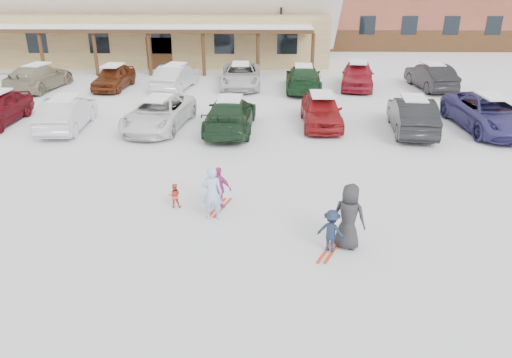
{
  "coord_description": "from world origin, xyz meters",
  "views": [
    {
      "loc": [
        0.6,
        -12.64,
        6.88
      ],
      "look_at": [
        0.3,
        1.0,
        1.0
      ],
      "focal_mm": 35.0,
      "sensor_mm": 36.0,
      "label": 1
    }
  ],
  "objects_px": {
    "child_navy": "(331,231)",
    "parked_car_2": "(159,113)",
    "toddler_red": "(175,196)",
    "parked_car_11": "(303,78)",
    "parked_car_10": "(241,75)",
    "parked_car_13": "(431,76)",
    "bystander_dark": "(349,217)",
    "parked_car_6": "(489,113)",
    "adult_skier": "(212,193)",
    "child_magenta": "(219,188)",
    "parked_car_8": "(114,77)",
    "day_lodge": "(144,6)",
    "parked_car_7": "(39,77)",
    "parked_car_1": "(67,113)",
    "parked_car_3": "(230,115)",
    "parked_car_9": "(176,77)",
    "parked_car_12": "(358,75)",
    "parked_car_5": "(412,115)",
    "parked_car_4": "(321,110)",
    "lamp_post": "(281,20)"
  },
  "relations": [
    {
      "from": "parked_car_2",
      "to": "parked_car_13",
      "type": "bearing_deg",
      "value": 37.06
    },
    {
      "from": "toddler_red",
      "to": "parked_car_8",
      "type": "height_order",
      "value": "parked_car_8"
    },
    {
      "from": "adult_skier",
      "to": "child_navy",
      "type": "bearing_deg",
      "value": 147.32
    },
    {
      "from": "parked_car_2",
      "to": "parked_car_12",
      "type": "xyz_separation_m",
      "value": [
        10.32,
        8.25,
        0.08
      ]
    },
    {
      "from": "child_magenta",
      "to": "parked_car_11",
      "type": "relative_size",
      "value": 0.27
    },
    {
      "from": "parked_car_10",
      "to": "child_navy",
      "type": "bearing_deg",
      "value": -81.23
    },
    {
      "from": "parked_car_4",
      "to": "parked_car_2",
      "type": "bearing_deg",
      "value": -175.88
    },
    {
      "from": "parked_car_5",
      "to": "parked_car_8",
      "type": "distance_m",
      "value": 17.57
    },
    {
      "from": "parked_car_5",
      "to": "parked_car_1",
      "type": "bearing_deg",
      "value": 5.46
    },
    {
      "from": "parked_car_3",
      "to": "parked_car_5",
      "type": "distance_m",
      "value": 8.04
    },
    {
      "from": "toddler_red",
      "to": "parked_car_7",
      "type": "bearing_deg",
      "value": -57.85
    },
    {
      "from": "bystander_dark",
      "to": "parked_car_10",
      "type": "distance_m",
      "value": 19.06
    },
    {
      "from": "lamp_post",
      "to": "adult_skier",
      "type": "height_order",
      "value": "lamp_post"
    },
    {
      "from": "child_magenta",
      "to": "parked_car_8",
      "type": "xyz_separation_m",
      "value": [
        -7.74,
        15.88,
        0.03
      ]
    },
    {
      "from": "parked_car_4",
      "to": "parked_car_12",
      "type": "bearing_deg",
      "value": 69.46
    },
    {
      "from": "parked_car_6",
      "to": "parked_car_12",
      "type": "distance_m",
      "value": 9.36
    },
    {
      "from": "parked_car_2",
      "to": "parked_car_11",
      "type": "bearing_deg",
      "value": 55.11
    },
    {
      "from": "parked_car_2",
      "to": "parked_car_12",
      "type": "distance_m",
      "value": 13.21
    },
    {
      "from": "parked_car_7",
      "to": "parked_car_8",
      "type": "relative_size",
      "value": 1.25
    },
    {
      "from": "day_lodge",
      "to": "parked_car_1",
      "type": "relative_size",
      "value": 6.58
    },
    {
      "from": "child_navy",
      "to": "parked_car_8",
      "type": "xyz_separation_m",
      "value": [
        -10.85,
        18.3,
        0.11
      ]
    },
    {
      "from": "parked_car_7",
      "to": "parked_car_9",
      "type": "distance_m",
      "value": 8.11
    },
    {
      "from": "parked_car_1",
      "to": "parked_car_6",
      "type": "bearing_deg",
      "value": 178.0
    },
    {
      "from": "child_magenta",
      "to": "bystander_dark",
      "type": "distance_m",
      "value": 4.2
    },
    {
      "from": "adult_skier",
      "to": "parked_car_4",
      "type": "bearing_deg",
      "value": -118.3
    },
    {
      "from": "bystander_dark",
      "to": "parked_car_5",
      "type": "distance_m",
      "value": 10.85
    },
    {
      "from": "child_magenta",
      "to": "parked_car_9",
      "type": "bearing_deg",
      "value": -57.97
    },
    {
      "from": "parked_car_1",
      "to": "parked_car_6",
      "type": "height_order",
      "value": "parked_car_6"
    },
    {
      "from": "toddler_red",
      "to": "bystander_dark",
      "type": "bearing_deg",
      "value": 152.96
    },
    {
      "from": "child_magenta",
      "to": "parked_car_5",
      "type": "xyz_separation_m",
      "value": [
        7.84,
        7.77,
        0.1
      ]
    },
    {
      "from": "day_lodge",
      "to": "parked_car_9",
      "type": "relative_size",
      "value": 6.53
    },
    {
      "from": "toddler_red",
      "to": "parked_car_4",
      "type": "relative_size",
      "value": 0.18
    },
    {
      "from": "bystander_dark",
      "to": "parked_car_4",
      "type": "bearing_deg",
      "value": -63.38
    },
    {
      "from": "parked_car_6",
      "to": "toddler_red",
      "type": "bearing_deg",
      "value": -151.52
    },
    {
      "from": "toddler_red",
      "to": "child_navy",
      "type": "relative_size",
      "value": 0.67
    },
    {
      "from": "child_magenta",
      "to": "parked_car_1",
      "type": "height_order",
      "value": "parked_car_1"
    },
    {
      "from": "adult_skier",
      "to": "parked_car_10",
      "type": "bearing_deg",
      "value": -94.64
    },
    {
      "from": "parked_car_9",
      "to": "parked_car_8",
      "type": "bearing_deg",
      "value": 8.52
    },
    {
      "from": "bystander_dark",
      "to": "parked_car_1",
      "type": "distance_m",
      "value": 15.0
    },
    {
      "from": "parked_car_3",
      "to": "parked_car_8",
      "type": "bearing_deg",
      "value": -44.36
    },
    {
      "from": "child_navy",
      "to": "parked_car_2",
      "type": "relative_size",
      "value": 0.23
    },
    {
      "from": "day_lodge",
      "to": "toddler_red",
      "type": "bearing_deg",
      "value": -75.79
    },
    {
      "from": "parked_car_11",
      "to": "toddler_red",
      "type": "bearing_deg",
      "value": 74.67
    },
    {
      "from": "day_lodge",
      "to": "toddler_red",
      "type": "distance_m",
      "value": 27.95
    },
    {
      "from": "child_navy",
      "to": "parked_car_10",
      "type": "xyz_separation_m",
      "value": [
        -3.27,
        18.91,
        0.12
      ]
    },
    {
      "from": "bystander_dark",
      "to": "parked_car_10",
      "type": "relative_size",
      "value": 0.35
    },
    {
      "from": "child_navy",
      "to": "parked_car_6",
      "type": "relative_size",
      "value": 0.21
    },
    {
      "from": "child_magenta",
      "to": "day_lodge",
      "type": "bearing_deg",
      "value": -55.26
    },
    {
      "from": "parked_car_1",
      "to": "parked_car_3",
      "type": "relative_size",
      "value": 0.87
    },
    {
      "from": "lamp_post",
      "to": "parked_car_4",
      "type": "bearing_deg",
      "value": -84.16
    }
  ]
}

